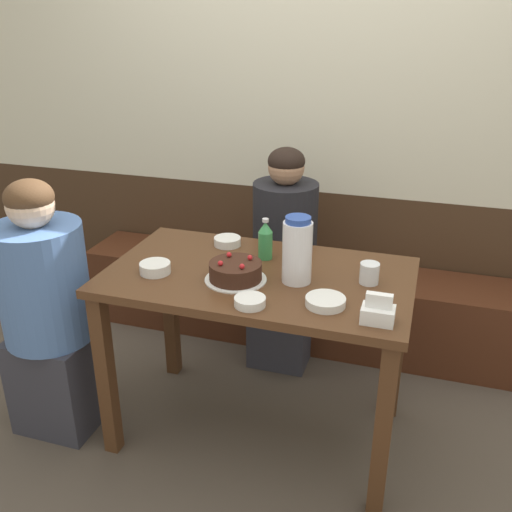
{
  "coord_description": "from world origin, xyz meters",
  "views": [
    {
      "loc": [
        0.61,
        -1.95,
        1.73
      ],
      "look_at": [
        -0.03,
        0.05,
        0.83
      ],
      "focal_mm": 40.0,
      "sensor_mm": 36.0,
      "label": 1
    }
  ],
  "objects_px": {
    "soju_bottle": "(265,240)",
    "bowl_soup_white": "(325,301)",
    "birthday_cake": "(236,272)",
    "bowl_side_dish": "(227,241)",
    "glass_water_tall": "(369,273)",
    "napkin_holder": "(378,312)",
    "person_pale_blue_shirt": "(284,266)",
    "bowl_rice_small": "(155,268)",
    "water_pitcher": "(297,250)",
    "bowl_sauce_shallow": "(250,301)",
    "bench_seat": "(302,303)",
    "person_teal_shirt": "(48,313)"
  },
  "relations": [
    {
      "from": "soju_bottle",
      "to": "person_pale_blue_shirt",
      "type": "bearing_deg",
      "value": 94.55
    },
    {
      "from": "soju_bottle",
      "to": "water_pitcher",
      "type": "bearing_deg",
      "value": -44.6
    },
    {
      "from": "soju_bottle",
      "to": "bowl_side_dish",
      "type": "height_order",
      "value": "soju_bottle"
    },
    {
      "from": "birthday_cake",
      "to": "bowl_side_dish",
      "type": "bearing_deg",
      "value": 115.31
    },
    {
      "from": "birthday_cake",
      "to": "water_pitcher",
      "type": "relative_size",
      "value": 0.92
    },
    {
      "from": "water_pitcher",
      "to": "person_teal_shirt",
      "type": "distance_m",
      "value": 1.1
    },
    {
      "from": "bowl_rice_small",
      "to": "bowl_sauce_shallow",
      "type": "bearing_deg",
      "value": -18.16
    },
    {
      "from": "soju_bottle",
      "to": "bench_seat",
      "type": "bearing_deg",
      "value": 88.55
    },
    {
      "from": "birthday_cake",
      "to": "bowl_rice_small",
      "type": "distance_m",
      "value": 0.33
    },
    {
      "from": "bowl_sauce_shallow",
      "to": "person_pale_blue_shirt",
      "type": "relative_size",
      "value": 0.1
    },
    {
      "from": "bench_seat",
      "to": "person_teal_shirt",
      "type": "relative_size",
      "value": 2.21
    },
    {
      "from": "water_pitcher",
      "to": "bench_seat",
      "type": "bearing_deg",
      "value": 100.63
    },
    {
      "from": "napkin_holder",
      "to": "bowl_sauce_shallow",
      "type": "relative_size",
      "value": 0.98
    },
    {
      "from": "bowl_soup_white",
      "to": "glass_water_tall",
      "type": "distance_m",
      "value": 0.26
    },
    {
      "from": "napkin_holder",
      "to": "person_pale_blue_shirt",
      "type": "xyz_separation_m",
      "value": [
        -0.55,
        0.86,
        -0.28
      ]
    },
    {
      "from": "bowl_rice_small",
      "to": "person_pale_blue_shirt",
      "type": "distance_m",
      "value": 0.85
    },
    {
      "from": "glass_water_tall",
      "to": "napkin_holder",
      "type": "bearing_deg",
      "value": -77.18
    },
    {
      "from": "person_pale_blue_shirt",
      "to": "bench_seat",
      "type": "bearing_deg",
      "value": 166.17
    },
    {
      "from": "soju_bottle",
      "to": "bowl_rice_small",
      "type": "distance_m",
      "value": 0.47
    },
    {
      "from": "bowl_side_dish",
      "to": "soju_bottle",
      "type": "bearing_deg",
      "value": -23.45
    },
    {
      "from": "bowl_side_dish",
      "to": "bowl_sauce_shallow",
      "type": "height_order",
      "value": "bowl_side_dish"
    },
    {
      "from": "bowl_rice_small",
      "to": "bowl_side_dish",
      "type": "bearing_deg",
      "value": 64.26
    },
    {
      "from": "bowl_rice_small",
      "to": "bowl_sauce_shallow",
      "type": "distance_m",
      "value": 0.47
    },
    {
      "from": "water_pitcher",
      "to": "soju_bottle",
      "type": "relative_size",
      "value": 1.49
    },
    {
      "from": "person_pale_blue_shirt",
      "to": "bowl_soup_white",
      "type": "bearing_deg",
      "value": 24.31
    },
    {
      "from": "person_pale_blue_shirt",
      "to": "birthday_cake",
      "type": "bearing_deg",
      "value": -0.91
    },
    {
      "from": "soju_bottle",
      "to": "birthday_cake",
      "type": "bearing_deg",
      "value": -101.39
    },
    {
      "from": "bowl_side_dish",
      "to": "bowl_sauce_shallow",
      "type": "relative_size",
      "value": 1.06
    },
    {
      "from": "person_teal_shirt",
      "to": "person_pale_blue_shirt",
      "type": "height_order",
      "value": "person_pale_blue_shirt"
    },
    {
      "from": "bowl_soup_white",
      "to": "bowl_sauce_shallow",
      "type": "relative_size",
      "value": 1.27
    },
    {
      "from": "water_pitcher",
      "to": "glass_water_tall",
      "type": "distance_m",
      "value": 0.29
    },
    {
      "from": "soju_bottle",
      "to": "napkin_holder",
      "type": "height_order",
      "value": "soju_bottle"
    },
    {
      "from": "bench_seat",
      "to": "bowl_sauce_shallow",
      "type": "relative_size",
      "value": 22.47
    },
    {
      "from": "napkin_holder",
      "to": "bowl_soup_white",
      "type": "xyz_separation_m",
      "value": [
        -0.19,
        0.06,
        -0.02
      ]
    },
    {
      "from": "bowl_soup_white",
      "to": "bowl_side_dish",
      "type": "relative_size",
      "value": 1.2
    },
    {
      "from": "water_pitcher",
      "to": "napkin_holder",
      "type": "height_order",
      "value": "water_pitcher"
    },
    {
      "from": "birthday_cake",
      "to": "bowl_rice_small",
      "type": "height_order",
      "value": "birthday_cake"
    },
    {
      "from": "water_pitcher",
      "to": "person_teal_shirt",
      "type": "bearing_deg",
      "value": -169.69
    },
    {
      "from": "napkin_holder",
      "to": "person_pale_blue_shirt",
      "type": "distance_m",
      "value": 1.05
    },
    {
      "from": "person_pale_blue_shirt",
      "to": "bowl_side_dish",
      "type": "bearing_deg",
      "value": -23.76
    },
    {
      "from": "bowl_soup_white",
      "to": "birthday_cake",
      "type": "bearing_deg",
      "value": 165.29
    },
    {
      "from": "water_pitcher",
      "to": "bowl_sauce_shallow",
      "type": "xyz_separation_m",
      "value": [
        -0.11,
        -0.24,
        -0.11
      ]
    },
    {
      "from": "soju_bottle",
      "to": "bowl_soup_white",
      "type": "xyz_separation_m",
      "value": [
        0.32,
        -0.33,
        -0.07
      ]
    },
    {
      "from": "bowl_sauce_shallow",
      "to": "napkin_holder",
      "type": "bearing_deg",
      "value": 2.5
    },
    {
      "from": "birthday_cake",
      "to": "glass_water_tall",
      "type": "xyz_separation_m",
      "value": [
        0.49,
        0.13,
        0.0
      ]
    },
    {
      "from": "soju_bottle",
      "to": "person_pale_blue_shirt",
      "type": "height_order",
      "value": "person_pale_blue_shirt"
    },
    {
      "from": "bowl_sauce_shallow",
      "to": "person_teal_shirt",
      "type": "bearing_deg",
      "value": 176.59
    },
    {
      "from": "napkin_holder",
      "to": "bowl_sauce_shallow",
      "type": "xyz_separation_m",
      "value": [
        -0.44,
        -0.02,
        -0.02
      ]
    },
    {
      "from": "birthday_cake",
      "to": "bowl_side_dish",
      "type": "distance_m",
      "value": 0.36
    },
    {
      "from": "glass_water_tall",
      "to": "bowl_rice_small",
      "type": "bearing_deg",
      "value": -168.65
    }
  ]
}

